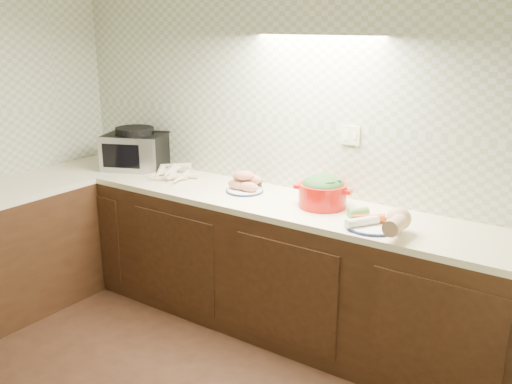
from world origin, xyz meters
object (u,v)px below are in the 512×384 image
Objects in this scene: sweet_potato_plate at (245,184)px; veg_plate at (385,221)px; onion_bowl at (252,182)px; parsnip_pile at (177,173)px; dutch_oven at (323,191)px; toaster_oven at (136,150)px.

veg_plate is (1.07, -0.16, -0.00)m from sweet_potato_plate.
onion_bowl is at bearing 165.87° from veg_plate.
veg_plate reaches higher than onion_bowl.
veg_plate is (1.69, -0.16, 0.02)m from parsnip_pile.
sweet_potato_plate is at bearing 169.19° from dutch_oven.
dutch_oven is 0.88× the size of veg_plate.
toaster_oven is 2.20× the size of sweet_potato_plate.
parsnip_pile is 1.72× the size of sweet_potato_plate.
toaster_oven reaches higher than onion_bowl.
parsnip_pile is at bearing 179.67° from sweet_potato_plate.
parsnip_pile is 3.32× the size of onion_bowl.
sweet_potato_plate is 1.08m from veg_plate.
toaster_oven is at bearing 174.93° from veg_plate.
sweet_potato_plate is at bearing 171.52° from veg_plate.
dutch_oven reaches higher than veg_plate.
veg_plate is (2.14, -0.19, -0.10)m from toaster_oven.
toaster_oven is 4.24× the size of onion_bowl.
veg_plate reaches higher than parsnip_pile.
parsnip_pile is at bearing 174.51° from veg_plate.
parsnip_pile is 1.18× the size of dutch_oven.
onion_bowl is 0.31× the size of veg_plate.
dutch_oven is (0.59, 0.01, 0.05)m from sweet_potato_plate.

